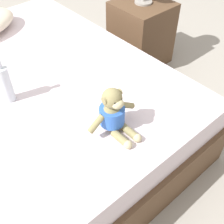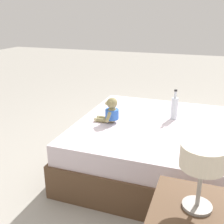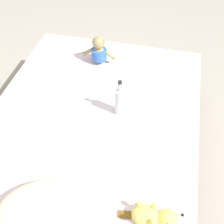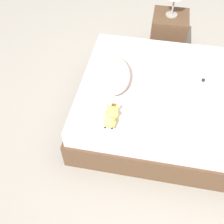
{
  "view_description": "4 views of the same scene",
  "coord_description": "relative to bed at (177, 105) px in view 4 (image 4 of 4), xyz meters",
  "views": [
    {
      "loc": [
        -0.53,
        -1.36,
        1.5
      ],
      "look_at": [
        0.11,
        -0.63,
        0.57
      ],
      "focal_mm": 46.27,
      "sensor_mm": 36.0,
      "label": 1
    },
    {
      "loc": [
        2.27,
        0.14,
        1.4
      ],
      "look_at": [
        0.11,
        -0.63,
        0.57
      ],
      "focal_mm": 43.65,
      "sensor_mm": 36.0,
      "label": 2
    },
    {
      "loc": [
        -0.41,
        1.13,
        1.87
      ],
      "look_at": [
        -0.14,
        -0.03,
        0.56
      ],
      "focal_mm": 43.83,
      "sensor_mm": 36.0,
      "label": 3
    },
    {
      "loc": [
        -1.88,
        0.31,
        2.23
      ],
      "look_at": [
        -0.46,
        0.58,
        0.53
      ],
      "focal_mm": 43.44,
      "sensor_mm": 36.0,
      "label": 4
    }
  ],
  "objects": [
    {
      "name": "ground_plane",
      "position": [
        0.0,
        0.0,
        -0.23
      ],
      "size": [
        16.0,
        16.0,
        0.0
      ],
      "primitive_type": "plane",
      "color": "#9E998E"
    },
    {
      "name": "bed",
      "position": [
        0.0,
        0.0,
        0.0
      ],
      "size": [
        1.47,
        1.94,
        0.47
      ],
      "color": "brown",
      "rests_on": "ground_plane"
    },
    {
      "name": "pillow",
      "position": [
        0.0,
        0.67,
        0.31
      ],
      "size": [
        0.63,
        0.48,
        0.14
      ],
      "color": "beige",
      "rests_on": "bed"
    },
    {
      "name": "plush_yellow_creature",
      "position": [
        -0.5,
        0.57,
        0.28
      ],
      "size": [
        0.33,
        0.11,
        0.1
      ],
      "color": "#EAE066",
      "rests_on": "bed"
    },
    {
      "name": "glass_bottle",
      "position": [
        -0.17,
        -0.12,
        0.35
      ],
      "size": [
        0.06,
        0.06,
        0.28
      ],
      "color": "silver",
      "rests_on": "bed"
    },
    {
      "name": "nightstand",
      "position": [
        1.14,
        0.16,
        0.04
      ],
      "size": [
        0.42,
        0.42,
        0.53
      ],
      "color": "brown",
      "rests_on": "ground_plane"
    }
  ]
}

